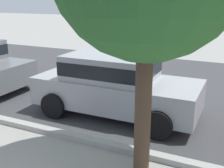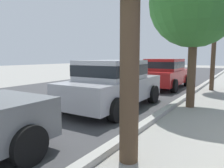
# 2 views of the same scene
# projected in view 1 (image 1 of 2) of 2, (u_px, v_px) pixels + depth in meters

# --- Properties ---
(street_surface) EXTENTS (60.00, 9.00, 0.01)m
(street_surface) POSITION_uv_depth(u_px,v_px,m) (136.00, 82.00, 10.16)
(street_surface) COLOR #424244
(street_surface) RESTS_ON ground
(curb_stone) EXTENTS (60.00, 0.20, 0.12)m
(curb_stone) POSITION_uv_depth(u_px,v_px,m) (61.00, 134.00, 6.17)
(curb_stone) COLOR #B2AFA8
(curb_stone) RESTS_ON ground
(parked_car_silver) EXTENTS (4.11, 1.95, 1.56)m
(parked_car_silver) POSITION_uv_depth(u_px,v_px,m) (115.00, 83.00, 7.14)
(parked_car_silver) COLOR #B7B7BC
(parked_car_silver) RESTS_ON ground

